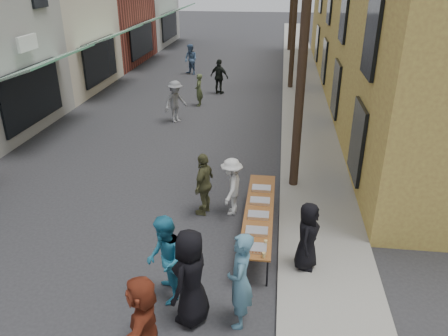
% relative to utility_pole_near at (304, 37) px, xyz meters
% --- Properties ---
extents(ground, '(120.00, 120.00, 0.00)m').
position_rel_utility_pole_near_xyz_m(ground, '(-4.30, -3.00, -4.50)').
color(ground, '#28282B').
rests_on(ground, ground).
extents(sidewalk, '(2.20, 60.00, 0.10)m').
position_rel_utility_pole_near_xyz_m(sidewalk, '(0.70, 12.00, -4.45)').
color(sidewalk, gray).
rests_on(sidewalk, ground).
extents(storefront_row, '(8.00, 37.00, 9.00)m').
position_rel_utility_pole_near_xyz_m(storefront_row, '(-14.30, 11.96, -0.38)').
color(storefront_row, maroon).
rests_on(storefront_row, ground).
extents(utility_pole_near, '(0.26, 0.26, 9.00)m').
position_rel_utility_pole_near_xyz_m(utility_pole_near, '(0.00, 0.00, 0.00)').
color(utility_pole_near, '#2D2116').
rests_on(utility_pole_near, ground).
extents(utility_pole_mid, '(0.26, 0.26, 9.00)m').
position_rel_utility_pole_near_xyz_m(utility_pole_mid, '(0.00, 12.00, 0.00)').
color(utility_pole_mid, '#2D2116').
rests_on(utility_pole_mid, ground).
extents(serving_table, '(0.70, 4.00, 0.75)m').
position_rel_utility_pole_near_xyz_m(serving_table, '(-0.92, -2.88, -3.79)').
color(serving_table, brown).
rests_on(serving_table, ground).
extents(catering_tray_sausage, '(0.50, 0.33, 0.08)m').
position_rel_utility_pole_near_xyz_m(catering_tray_sausage, '(-0.92, -4.53, -3.71)').
color(catering_tray_sausage, maroon).
rests_on(catering_tray_sausage, serving_table).
extents(catering_tray_foil_b, '(0.50, 0.33, 0.08)m').
position_rel_utility_pole_near_xyz_m(catering_tray_foil_b, '(-0.92, -3.88, -3.71)').
color(catering_tray_foil_b, '#B2B2B7').
rests_on(catering_tray_foil_b, serving_table).
extents(catering_tray_buns, '(0.50, 0.33, 0.08)m').
position_rel_utility_pole_near_xyz_m(catering_tray_buns, '(-0.92, -3.18, -3.71)').
color(catering_tray_buns, tan).
rests_on(catering_tray_buns, serving_table).
extents(catering_tray_foil_d, '(0.50, 0.33, 0.08)m').
position_rel_utility_pole_near_xyz_m(catering_tray_foil_d, '(-0.92, -2.48, -3.71)').
color(catering_tray_foil_d, '#B2B2B7').
rests_on(catering_tray_foil_d, serving_table).
extents(catering_tray_buns_end, '(0.50, 0.33, 0.08)m').
position_rel_utility_pole_near_xyz_m(catering_tray_buns_end, '(-0.92, -1.78, -3.71)').
color(catering_tray_buns_end, tan).
rests_on(catering_tray_buns_end, serving_table).
extents(condiment_jar_a, '(0.07, 0.07, 0.08)m').
position_rel_utility_pole_near_xyz_m(condiment_jar_a, '(-1.14, -4.83, -3.71)').
color(condiment_jar_a, '#A57F26').
rests_on(condiment_jar_a, serving_table).
extents(condiment_jar_b, '(0.07, 0.07, 0.08)m').
position_rel_utility_pole_near_xyz_m(condiment_jar_b, '(-1.14, -4.73, -3.71)').
color(condiment_jar_b, '#A57F26').
rests_on(condiment_jar_b, serving_table).
extents(condiment_jar_c, '(0.07, 0.07, 0.08)m').
position_rel_utility_pole_near_xyz_m(condiment_jar_c, '(-1.14, -4.63, -3.71)').
color(condiment_jar_c, '#A57F26').
rests_on(condiment_jar_c, serving_table).
extents(cup_stack, '(0.08, 0.08, 0.12)m').
position_rel_utility_pole_near_xyz_m(cup_stack, '(-0.72, -4.78, -3.69)').
color(cup_stack, tan).
rests_on(cup_stack, serving_table).
extents(guest_front_a, '(0.92, 1.12, 1.97)m').
position_rel_utility_pole_near_xyz_m(guest_front_a, '(-2.02, -5.88, -3.51)').
color(guest_front_a, black).
rests_on(guest_front_a, ground).
extents(guest_front_b, '(0.47, 0.72, 1.97)m').
position_rel_utility_pole_near_xyz_m(guest_front_b, '(-1.11, -5.86, -3.52)').
color(guest_front_b, teal).
rests_on(guest_front_b, ground).
extents(guest_front_c, '(0.98, 1.10, 1.89)m').
position_rel_utility_pole_near_xyz_m(guest_front_c, '(-2.64, -5.37, -3.56)').
color(guest_front_c, teal).
rests_on(guest_front_c, ground).
extents(guest_front_d, '(0.69, 1.10, 1.62)m').
position_rel_utility_pole_near_xyz_m(guest_front_d, '(-1.72, -1.81, -3.69)').
color(guest_front_d, silver).
rests_on(guest_front_d, ground).
extents(guest_front_e, '(0.66, 1.11, 1.77)m').
position_rel_utility_pole_near_xyz_m(guest_front_e, '(-2.46, -1.89, -3.62)').
color(guest_front_e, brown).
rests_on(guest_front_e, ground).
extents(guest_queue_back, '(0.57, 1.66, 1.77)m').
position_rel_utility_pole_near_xyz_m(guest_queue_back, '(-2.61, -6.98, -3.61)').
color(guest_queue_back, maroon).
rests_on(guest_queue_back, ground).
extents(server, '(0.69, 0.88, 1.58)m').
position_rel_utility_pole_near_xyz_m(server, '(0.20, -4.08, -3.61)').
color(server, black).
rests_on(server, sidewalk).
extents(passerby_left, '(1.23, 1.35, 1.81)m').
position_rel_utility_pole_near_xyz_m(passerby_left, '(-5.00, 5.63, -3.59)').
color(passerby_left, slate).
rests_on(passerby_left, ground).
extents(passerby_mid, '(1.16, 0.85, 1.82)m').
position_rel_utility_pole_near_xyz_m(passerby_mid, '(-3.76, 10.48, -3.59)').
color(passerby_mid, black).
rests_on(passerby_mid, ground).
extents(passerby_right, '(0.41, 0.59, 1.55)m').
position_rel_utility_pole_near_xyz_m(passerby_right, '(-4.44, 8.17, -3.72)').
color(passerby_right, '#475430').
rests_on(passerby_right, ground).
extents(passerby_far, '(1.14, 1.09, 1.85)m').
position_rel_utility_pole_near_xyz_m(passerby_far, '(-6.16, 14.82, -3.58)').
color(passerby_far, '#4C6B94').
rests_on(passerby_far, ground).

